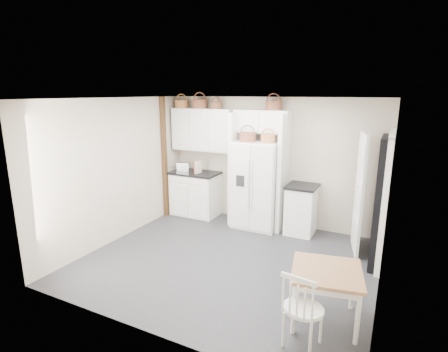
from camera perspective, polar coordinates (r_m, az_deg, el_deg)
The scene contains 28 objects.
floor at distance 5.90m, azimuth 0.73°, elevation -13.61°, with size 4.50×4.50×0.00m, color #282829.
ceiling at distance 5.25m, azimuth 0.82°, elevation 12.54°, with size 4.50×4.50×0.00m, color white.
wall_back at distance 7.24m, azimuth 7.67°, elevation 2.34°, with size 4.50×4.50×0.00m, color #BCAB92.
wall_left at distance 6.69m, azimuth -16.85°, elevation 0.95°, with size 4.00×4.00×0.00m, color #BCAB92.
wall_right at distance 4.93m, azimuth 25.11°, elevation -4.18°, with size 4.00×4.00×0.00m, color #BCAB92.
refrigerator at distance 7.06m, azimuth 5.48°, elevation -1.41°, with size 0.91×0.73×1.75m, color white.
base_cab_left at distance 7.85m, azimuth -4.63°, elevation -2.96°, with size 1.01×0.64×0.94m, color white.
base_cab_right at distance 6.97m, azimuth 12.50°, elevation -5.44°, with size 0.52×0.63×0.92m, color white.
dining_table at distance 4.56m, azimuth 16.17°, elevation -18.19°, with size 0.80×0.80×0.66m, color brown.
windsor_chair at distance 4.07m, azimuth 12.84°, elevation -20.37°, with size 0.43×0.39×0.89m, color white.
counter_left at distance 7.72m, azimuth -4.70°, elevation 0.52°, with size 1.05×0.68×0.04m, color black.
counter_right at distance 6.84m, azimuth 12.71°, elevation -1.62°, with size 0.57×0.67×0.04m, color black.
toaster at distance 7.83m, azimuth -6.65°, elevation 1.52°, with size 0.27×0.16×0.19m, color silver.
cookbook_red at distance 7.58m, azimuth -4.49°, elevation 1.42°, with size 0.04×0.17×0.25m, color #B94021.
cookbook_cream at distance 7.56m, azimuth -4.22°, elevation 1.44°, with size 0.04×0.18×0.27m, color beige.
basket_upper_a at distance 7.85m, azimuth -6.93°, elevation 11.58°, with size 0.30×0.30×0.17m, color brown.
basket_upper_b at distance 7.61m, azimuth -3.99°, elevation 11.67°, with size 0.33×0.33×0.19m, color brown.
basket_upper_c at distance 7.42m, azimuth -1.29°, elevation 11.43°, with size 0.24×0.24×0.14m, color brown.
basket_bridge_b at distance 6.92m, azimuth 8.08°, elevation 11.33°, with size 0.32×0.32×0.18m, color brown.
basket_fridge_a at distance 6.85m, azimuth 3.84°, elevation 6.39°, with size 0.32×0.32×0.17m, color brown.
basket_fridge_b at distance 6.71m, azimuth 7.19°, elevation 6.05°, with size 0.28×0.28×0.15m, color brown.
upper_cabinet at distance 7.61m, azimuth -3.44°, elevation 7.55°, with size 1.40×0.34×0.90m, color white.
bridge_cabinet at distance 7.02m, azimuth 6.26°, elevation 8.83°, with size 1.12×0.34×0.45m, color white.
fridge_panel_left at distance 7.23m, azimuth 1.91°, elevation 1.23°, with size 0.08×0.60×2.30m, color white.
fridge_panel_right at distance 6.88m, azimuth 9.65°, elevation 0.41°, with size 0.08×0.60×2.30m, color white.
trim_post at distance 7.68m, azimuth -9.71°, elevation 2.91°, with size 0.09×0.09×2.60m, color #402611.
doorway_void at distance 5.97m, azimuth 24.33°, elevation -3.92°, with size 0.18×0.85×2.05m, color black.
door_slab at distance 6.31m, azimuth 21.22°, elevation -2.72°, with size 0.80×0.04×2.05m, color white.
Camera 1 is at (2.28, -4.73, 2.69)m, focal length 28.00 mm.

